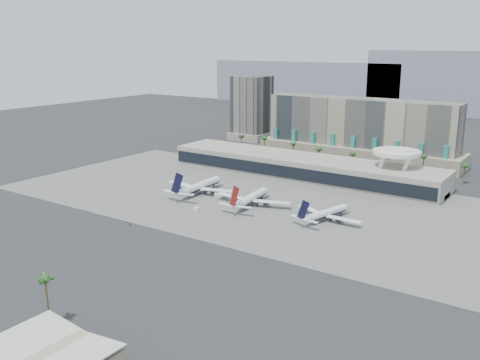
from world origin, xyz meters
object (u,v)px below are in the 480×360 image
Objects in this scene: airliner_centre at (251,198)px; service_vehicle_a at (220,195)px; service_vehicle_b at (197,209)px; airliner_left at (199,186)px; taxiway_sign at (128,224)px; airliner_right at (326,213)px.

airliner_centre is 8.32× the size of service_vehicle_a.
airliner_left is at bearing 135.71° from service_vehicle_b.
service_vehicle_a is at bearing 165.86° from airliner_centre.
airliner_centre is at bearing -22.89° from service_vehicle_a.
airliner_centre is 19.73× the size of taxiway_sign.
taxiway_sign is (5.68, -57.82, -3.47)m from airliner_left.
service_vehicle_a reaches higher than service_vehicle_b.
airliner_left is 8.97× the size of service_vehicle_a.
airliner_centre is 21.71m from service_vehicle_a.
taxiway_sign is (-7.54, -58.17, -0.76)m from service_vehicle_a.
service_vehicle_b is at bearing -94.89° from service_vehicle_a.
service_vehicle_b is 1.56× the size of taxiway_sign.
airliner_right reaches higher than service_vehicle_a.
airliner_left is 58.20m from taxiway_sign.
airliner_right is 89.09m from taxiway_sign.
service_vehicle_b reaches higher than taxiway_sign.
service_vehicle_a is (13.23, 0.34, -2.71)m from airliner_left.
airliner_right is at bearing -4.71° from airliner_left.
airliner_left is at bearing 169.18° from airliner_centre.
airliner_left is 21.29× the size of taxiway_sign.
airliner_left reaches higher than airliner_centre.
airliner_right is at bearing -18.07° from service_vehicle_a.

